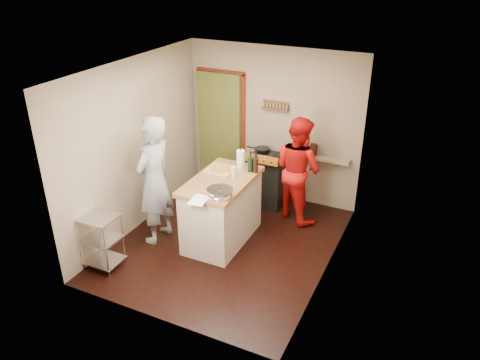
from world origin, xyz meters
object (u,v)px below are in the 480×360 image
Objects in this scene: island at (222,209)px; person_red at (298,169)px; stove at (267,179)px; person_stripe at (154,181)px; wire_shelving at (101,239)px.

island is 0.88× the size of person_red.
stove is 2.07m from person_stripe.
island reaches higher than wire_shelving.
person_stripe reaches higher than wire_shelving.
wire_shelving is 1.09m from person_stripe.
person_stripe reaches higher than stove.
stove is 1.26× the size of wire_shelving.
stove reaches higher than wire_shelving.
person_red is (1.66, 1.49, -0.11)m from person_stripe.
person_red is at bearing 134.45° from person_stripe.
person_stripe is 2.23m from person_red.
stove is 0.67× the size of island.
wire_shelving is 0.42× the size of person_stripe.
island is (-0.16, -1.34, 0.08)m from stove.
island is at bearing 47.81° from wire_shelving.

